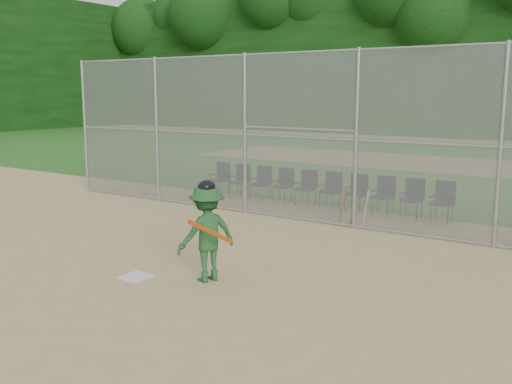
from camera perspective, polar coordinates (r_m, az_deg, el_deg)
The scene contains 18 objects.
ground at distance 9.60m, azimuth -8.41°, elevation -8.63°, with size 100.00×100.00×0.00m, color tan.
grass_strip at distance 25.65m, azimuth 19.62°, elevation 2.54°, with size 100.00×100.00×0.00m, color #27611D.
dirt_patch_far at distance 25.65m, azimuth 19.62°, elevation 2.54°, with size 24.00×24.00×0.00m, color tan.
backstop_fence at distance 13.27m, azimuth 6.03°, elevation 5.67°, with size 16.09×0.09×4.00m.
treeline at distance 27.52m, azimuth 21.37°, elevation 14.37°, with size 81.00×60.00×11.00m.
home_plate at distance 9.81m, azimuth -11.89°, elevation -8.28°, with size 0.44×0.44×0.02m, color silver.
batter_at_plate at distance 9.27m, azimuth -4.95°, elevation -4.03°, with size 1.05×1.35×1.67m.
spare_bats at distance 13.51m, azimuth 9.74°, elevation -1.42°, with size 0.66×0.34×0.84m.
chair_0 at distance 17.15m, azimuth -3.71°, elevation 1.31°, with size 0.54×0.52×0.96m, color black, non-canonical shape.
chair_1 at distance 16.71m, azimuth -1.70°, elevation 1.10°, with size 0.54×0.52×0.96m, color black, non-canonical shape.
chair_2 at distance 16.30m, azimuth 0.41°, elevation 0.88°, with size 0.54×0.52×0.96m, color black, non-canonical shape.
chair_3 at distance 15.91m, azimuth 2.63°, elevation 0.65°, with size 0.54×0.52×0.96m, color black, non-canonical shape.
chair_4 at distance 15.55m, azimuth 4.96°, elevation 0.41°, with size 0.54×0.52×0.96m, color black, non-canonical shape.
chair_5 at distance 15.22m, azimuth 7.39°, elevation 0.15°, with size 0.54×0.52×0.96m, color black, non-canonical shape.
chair_6 at distance 14.91m, azimuth 9.93°, elevation -0.11°, with size 0.54×0.52×0.96m, color black, non-canonical shape.
chair_7 at distance 14.63m, azimuth 12.57°, elevation -0.39°, with size 0.54×0.52×0.96m, color black, non-canonical shape.
chair_8 at distance 14.39m, azimuth 15.31°, elevation -0.68°, with size 0.54×0.52×0.96m, color black, non-canonical shape.
chair_9 at distance 14.18m, azimuth 18.13°, elevation -0.97°, with size 0.54×0.52×0.96m, color black, non-canonical shape.
Camera 1 is at (6.15, -6.72, 3.03)m, focal length 40.00 mm.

